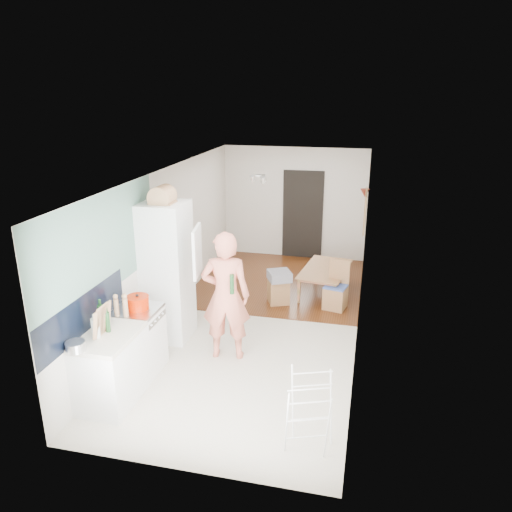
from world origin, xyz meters
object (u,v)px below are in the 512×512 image
at_px(person, 226,285).
at_px(dining_table, 326,283).
at_px(drying_rack, 309,414).
at_px(dining_chair, 336,286).
at_px(stool, 278,291).

bearing_deg(person, dining_table, -123.32).
height_order(dining_table, drying_rack, drying_rack).
height_order(dining_chair, stool, dining_chair).
xyz_separation_m(dining_table, drying_rack, (0.24, -4.35, 0.22)).
xyz_separation_m(stool, drying_rack, (1.03, -3.70, 0.20)).
height_order(person, dining_chair, person).
bearing_deg(dining_chair, person, -112.28).
bearing_deg(dining_table, drying_rack, -169.30).
relative_size(person, dining_table, 1.85).
bearing_deg(stool, dining_table, 39.27).
distance_m(person, dining_chair, 2.54).
height_order(stool, drying_rack, drying_rack).
xyz_separation_m(dining_chair, drying_rack, (0.01, -3.69, -0.00)).
distance_m(stool, drying_rack, 3.85).
distance_m(dining_chair, stool, 1.04).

